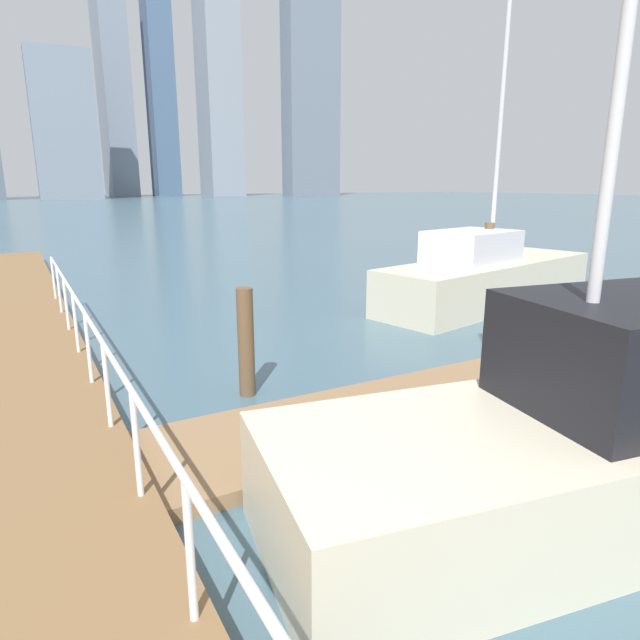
# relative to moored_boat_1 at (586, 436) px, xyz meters

# --- Properties ---
(ground_plane) EXTENTS (300.00, 300.00, 0.00)m
(ground_plane) POSITION_rel_moored_boat_1_xyz_m (-0.84, 13.42, -0.81)
(ground_plane) COLOR #476675
(floating_dock) EXTENTS (10.51, 2.00, 0.18)m
(floating_dock) POSITION_rel_moored_boat_1_xyz_m (0.92, 2.75, -0.72)
(floating_dock) COLOR #93704C
(floating_dock) RESTS_ON ground_plane
(boardwalk_railing) EXTENTS (0.06, 24.25, 1.08)m
(boardwalk_railing) POSITION_rel_moored_boat_1_xyz_m (-3.99, 0.06, 0.43)
(boardwalk_railing) COLOR white
(boardwalk_railing) RESTS_ON boardwalk
(dock_piling_0) EXTENTS (0.30, 0.30, 1.90)m
(dock_piling_0) POSITION_rel_moored_boat_1_xyz_m (5.49, 8.16, 0.14)
(dock_piling_0) COLOR #473826
(dock_piling_0) RESTS_ON ground_plane
(dock_piling_1) EXTENTS (0.25, 0.25, 1.72)m
(dock_piling_1) POSITION_rel_moored_boat_1_xyz_m (-1.79, 4.59, 0.05)
(dock_piling_1) COLOR brown
(dock_piling_1) RESTS_ON ground_plane
(dock_piling_2) EXTENTS (0.25, 0.25, 2.24)m
(dock_piling_2) POSITION_rel_moored_boat_1_xyz_m (6.47, 7.64, 0.30)
(dock_piling_2) COLOR brown
(dock_piling_2) RESTS_ON ground_plane
(moored_boat_1) EXTENTS (6.54, 3.22, 7.84)m
(moored_boat_1) POSITION_rel_moored_boat_1_xyz_m (0.00, 0.00, 0.00)
(moored_boat_1) COLOR beige
(moored_boat_1) RESTS_ON ground_plane
(moored_boat_4) EXTENTS (7.75, 3.59, 7.65)m
(moored_boat_4) POSITION_rel_moored_boat_1_xyz_m (6.40, 7.57, -0.04)
(moored_boat_4) COLOR beige
(moored_boat_4) RESTS_ON ground_plane
(skyline_tower_2) EXTENTS (12.24, 6.29, 29.25)m
(skyline_tower_2) POSITION_rel_moored_boat_1_xyz_m (7.08, 125.08, 13.81)
(skyline_tower_2) COLOR gray
(skyline_tower_2) RESTS_ON ground_plane
(skyline_tower_3) EXTENTS (6.41, 13.13, 50.66)m
(skyline_tower_3) POSITION_rel_moored_boat_1_xyz_m (21.10, 146.75, 24.52)
(skyline_tower_3) COLOR gray
(skyline_tower_3) RESTS_ON ground_plane
(skyline_tower_4) EXTENTS (6.37, 6.77, 68.38)m
(skyline_tower_4) POSITION_rel_moored_boat_1_xyz_m (32.17, 145.38, 33.38)
(skyline_tower_4) COLOR slate
(skyline_tower_4) RESTS_ON ground_plane
(skyline_tower_5) EXTENTS (8.94, 11.30, 71.90)m
(skyline_tower_5) POSITION_rel_moored_boat_1_xyz_m (44.70, 137.17, 35.14)
(skyline_tower_5) COLOR #8C939E
(skyline_tower_5) RESTS_ON ground_plane
(skyline_tower_6) EXTENTS (13.73, 6.46, 60.04)m
(skyline_tower_6) POSITION_rel_moored_boat_1_xyz_m (64.41, 125.11, 29.21)
(skyline_tower_6) COLOR slate
(skyline_tower_6) RESTS_ON ground_plane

